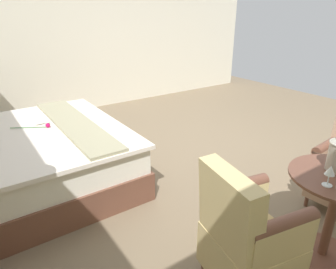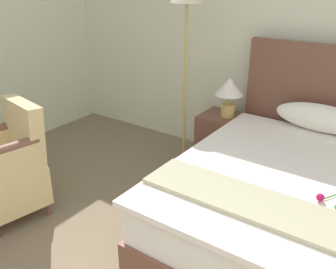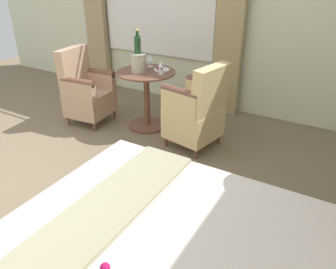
{
  "view_description": "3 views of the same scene",
  "coord_description": "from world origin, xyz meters",
  "px_view_note": "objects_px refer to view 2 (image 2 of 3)",
  "views": [
    {
      "loc": [
        -2.62,
        2.48,
        1.78
      ],
      "look_at": [
        -0.93,
        1.3,
        0.92
      ],
      "focal_mm": 32.0,
      "sensor_mm": 36.0,
      "label": 1
    },
    {
      "loc": [
        0.89,
        -0.23,
        1.88
      ],
      "look_at": [
        -0.36,
        1.56,
        0.92
      ],
      "focal_mm": 40.0,
      "sensor_mm": 36.0,
      "label": 2
    },
    {
      "loc": [
        1.28,
        2.58,
        1.82
      ],
      "look_at": [
        -0.37,
        1.62,
        0.83
      ],
      "focal_mm": 35.0,
      "sensor_mm": 36.0,
      "label": 3
    }
  ],
  "objects_px": {
    "nightstand": "(226,143)",
    "armchair_by_window": "(10,168)",
    "bedside_lamp": "(229,90)",
    "floor_lamp_brass": "(186,19)",
    "bed": "(318,206)"
  },
  "relations": [
    {
      "from": "bedside_lamp",
      "to": "nightstand",
      "type": "bearing_deg",
      "value": 0.0
    },
    {
      "from": "nightstand",
      "to": "armchair_by_window",
      "type": "distance_m",
      "value": 2.02
    },
    {
      "from": "bed",
      "to": "armchair_by_window",
      "type": "bearing_deg",
      "value": -155.26
    },
    {
      "from": "armchair_by_window",
      "to": "bedside_lamp",
      "type": "bearing_deg",
      "value": 57.63
    },
    {
      "from": "armchair_by_window",
      "to": "bed",
      "type": "bearing_deg",
      "value": 24.74
    },
    {
      "from": "armchair_by_window",
      "to": "floor_lamp_brass",
      "type": "bearing_deg",
      "value": 65.12
    },
    {
      "from": "bed",
      "to": "bedside_lamp",
      "type": "xyz_separation_m",
      "value": [
        -1.08,
        0.71,
        0.49
      ]
    },
    {
      "from": "nightstand",
      "to": "floor_lamp_brass",
      "type": "bearing_deg",
      "value": -153.4
    },
    {
      "from": "nightstand",
      "to": "bedside_lamp",
      "type": "height_order",
      "value": "bedside_lamp"
    },
    {
      "from": "bedside_lamp",
      "to": "floor_lamp_brass",
      "type": "relative_size",
      "value": 0.21
    },
    {
      "from": "bedside_lamp",
      "to": "bed",
      "type": "bearing_deg",
      "value": -33.12
    },
    {
      "from": "bed",
      "to": "nightstand",
      "type": "height_order",
      "value": "bed"
    },
    {
      "from": "bedside_lamp",
      "to": "armchair_by_window",
      "type": "height_order",
      "value": "bedside_lamp"
    },
    {
      "from": "bed",
      "to": "floor_lamp_brass",
      "type": "xyz_separation_m",
      "value": [
        -1.46,
        0.52,
        1.13
      ]
    },
    {
      "from": "floor_lamp_brass",
      "to": "armchair_by_window",
      "type": "bearing_deg",
      "value": -114.88
    }
  ]
}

